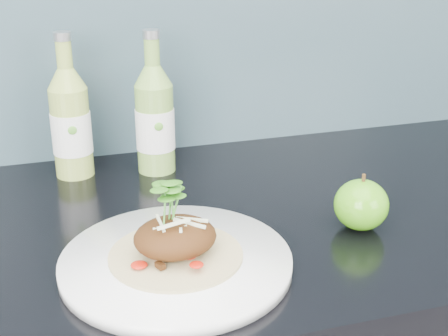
{
  "coord_description": "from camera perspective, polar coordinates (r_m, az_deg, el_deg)",
  "views": [
    {
      "loc": [
        -0.17,
        0.91,
        1.31
      ],
      "look_at": [
        0.05,
        1.63,
        1.0
      ],
      "focal_mm": 50.0,
      "sensor_mm": 36.0,
      "label": 1
    }
  ],
  "objects": [
    {
      "name": "pork_taco",
      "position": [
        0.76,
        -4.49,
        -6.16
      ],
      "size": [
        0.16,
        0.16,
        0.1
      ],
      "color": "tan",
      "rests_on": "dinner_plate"
    },
    {
      "name": "cider_bottle_left",
      "position": [
        1.04,
        -13.83,
        4.02
      ],
      "size": [
        0.08,
        0.08,
        0.24
      ],
      "rotation": [
        0.0,
        0.0,
        0.23
      ],
      "color": "#97B049",
      "rests_on": "kitchen_counter"
    },
    {
      "name": "dinner_plate",
      "position": [
        0.78,
        -4.41,
        -8.57
      ],
      "size": [
        0.3,
        0.3,
        0.02
      ],
      "color": "white",
      "rests_on": "kitchen_counter"
    },
    {
      "name": "green_apple",
      "position": [
        0.88,
        12.43,
        -3.3
      ],
      "size": [
        0.08,
        0.08,
        0.08
      ],
      "rotation": [
        0.0,
        0.0,
        0.01
      ],
      "color": "#428F0F",
      "rests_on": "kitchen_counter"
    },
    {
      "name": "cider_bottle_right",
      "position": [
        1.04,
        -6.34,
        4.44
      ],
      "size": [
        0.08,
        0.08,
        0.24
      ],
      "rotation": [
        0.0,
        0.0,
        0.21
      ],
      "color": "#77A544",
      "rests_on": "kitchen_counter"
    }
  ]
}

